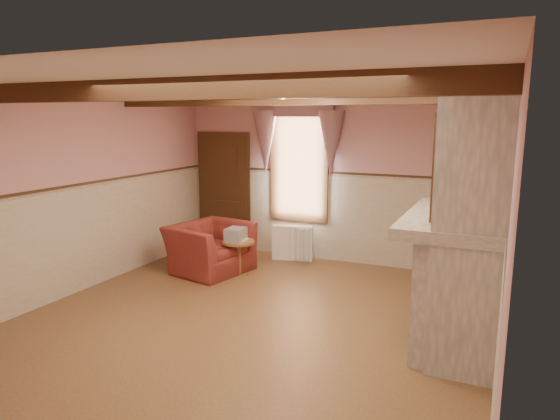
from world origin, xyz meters
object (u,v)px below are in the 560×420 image
at_px(mantel_clock, 465,195).
at_px(oil_lamp, 462,196).
at_px(armchair, 210,248).
at_px(side_table, 239,258).
at_px(radiator, 293,243).
at_px(bowl, 456,213).

relative_size(mantel_clock, oil_lamp, 0.86).
height_order(mantel_clock, oil_lamp, oil_lamp).
height_order(armchair, mantel_clock, mantel_clock).
height_order(side_table, oil_lamp, oil_lamp).
relative_size(radiator, oil_lamp, 2.50).
xyz_separation_m(radiator, mantel_clock, (2.85, -1.33, 1.22)).
bearing_deg(side_table, armchair, -176.44).
xyz_separation_m(armchair, bowl, (3.78, -1.11, 1.08)).
relative_size(radiator, mantel_clock, 2.92).
relative_size(armchair, bowl, 3.26).
distance_m(side_table, mantel_clock, 3.52).
distance_m(armchair, side_table, 0.51).
relative_size(armchair, radiator, 1.69).
bearing_deg(oil_lamp, bowl, -90.00).
bearing_deg(mantel_clock, oil_lamp, -90.00).
xyz_separation_m(radiator, oil_lamp, (2.85, -1.74, 1.26)).
bearing_deg(side_table, bowl, -19.19).
height_order(radiator, bowl, bowl).
bearing_deg(oil_lamp, armchair, 171.37).
relative_size(bowl, oil_lamp, 1.30).
height_order(radiator, mantel_clock, mantel_clock).
xyz_separation_m(armchair, side_table, (0.50, 0.03, -0.11)).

